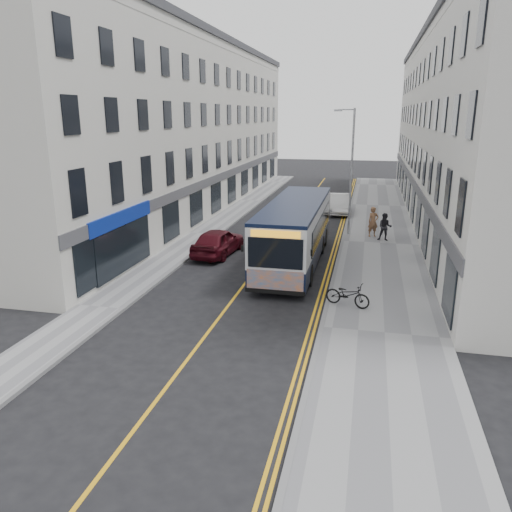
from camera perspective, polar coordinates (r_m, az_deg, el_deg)
The scene contains 17 objects.
ground at distance 20.48m, azimuth -3.43°, elevation -6.00°, with size 140.00×140.00×0.00m, color black.
pavement_east at distance 31.17m, azimuth 13.99°, elevation 1.38°, with size 4.50×64.00×0.12m, color gray.
pavement_west at distance 32.85m, azimuth -6.01°, elevation 2.50°, with size 2.00×64.00×0.12m, color gray.
kerb_east at distance 31.19m, azimuth 9.86°, elevation 1.64°, with size 0.18×64.00×0.13m, color slate.
kerb_west at distance 32.54m, azimuth -4.34°, elevation 2.43°, with size 0.18×64.00×0.13m, color slate.
road_centre_line at distance 31.64m, azimuth 2.61°, elevation 1.95°, with size 0.12×64.00×0.01m, color #EDA815.
road_dbl_yellow_inner at distance 31.23m, azimuth 9.03°, elevation 1.58°, with size 0.10×64.00×0.01m, color #EDA815.
road_dbl_yellow_outer at distance 31.22m, azimuth 9.40°, elevation 1.56°, with size 0.10×64.00×0.01m, color #EDA815.
terrace_east at distance 39.71m, azimuth 22.26°, elevation 13.15°, with size 6.00×46.00×13.00m, color silver.
terrace_west at distance 41.80m, azimuth -7.58°, elevation 14.24°, with size 6.00×46.00×13.00m, color beige.
streetlamp at distance 32.41m, azimuth 10.74°, elevation 9.89°, with size 1.32×0.18×8.00m.
city_bus at distance 26.06m, azimuth 4.52°, elevation 2.94°, with size 2.65×11.35×3.30m.
bicycle at distance 20.55m, azimuth 10.43°, elevation -4.36°, with size 0.65×1.86×0.98m, color black.
pedestrian_near at distance 32.46m, azimuth 13.24°, elevation 3.83°, with size 0.69×0.45×1.90m, color brown.
pedestrian_far at distance 31.60m, azimuth 14.52°, elevation 3.23°, with size 0.82×0.64×1.70m, color black.
car_white at distance 40.39m, azimuth 9.55°, elevation 5.90°, with size 1.59×4.57×1.51m, color silver.
car_maroon at distance 27.95m, azimuth -4.37°, elevation 1.66°, with size 1.82×4.51×1.54m, color #450B14.
Camera 1 is at (5.39, -18.22, 7.64)m, focal length 35.00 mm.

